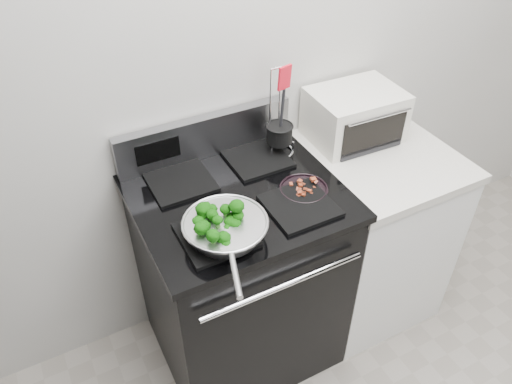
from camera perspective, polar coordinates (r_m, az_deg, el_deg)
back_wall at (r=2.07m, az=1.18°, el=16.19°), size 4.00×0.02×2.70m
gas_range at (r=2.23m, az=-1.81°, el=-9.45°), size 0.79×0.69×1.13m
counter at (r=2.52m, az=12.38°, el=-4.28°), size 0.62×0.68×0.92m
skillet at (r=1.70m, az=-3.52°, el=-4.13°), size 0.30×0.46×0.06m
broccoli_pile at (r=1.69m, az=-3.55°, el=-3.63°), size 0.23×0.23×0.08m
bacon_plate at (r=1.92m, az=5.49°, el=0.58°), size 0.19×0.19×0.04m
utensil_holder at (r=2.10m, az=2.67°, el=6.16°), size 0.13×0.13×0.40m
toaster_oven at (r=2.27m, az=11.20°, el=8.61°), size 0.40×0.31×0.22m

